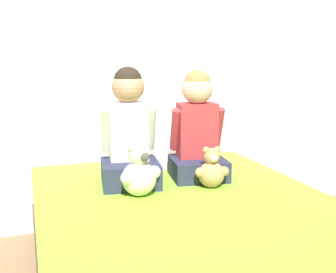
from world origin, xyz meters
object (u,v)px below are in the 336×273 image
Objects in this scene: bed at (187,246)px; child_on_right at (197,130)px; teddy_bear_held_by_right_child at (211,170)px; teddy_bear_held_by_left_child at (139,173)px; pillow_at_headboard at (147,157)px; child_on_left at (129,134)px.

child_on_right is at bearing 61.32° from bed.
child_on_right is at bearing 95.94° from teddy_bear_held_by_right_child.
teddy_bear_held_by_left_child is 0.42m from teddy_bear_held_by_right_child.
child_on_left is at bearing -119.53° from pillow_at_headboard.
child_on_left is 2.29× the size of teddy_bear_held_by_left_child.
child_on_left reaches higher than child_on_right.
teddy_bear_held_by_left_child is at bearing 142.40° from bed.
bed is 0.44m from teddy_bear_held_by_right_child.
child_on_left reaches higher than pillow_at_headboard.
teddy_bear_held_by_right_child reaches higher than bed.
teddy_bear_held_by_right_child is at bearing -19.92° from teddy_bear_held_by_left_child.
teddy_bear_held_by_right_child is (0.21, 0.17, 0.35)m from bed.
bed is at bearing -133.86° from teddy_bear_held_by_right_child.
teddy_bear_held_by_left_child is 0.64m from pillow_at_headboard.
child_on_left reaches higher than teddy_bear_held_by_right_child.
teddy_bear_held_by_left_child is 0.59× the size of pillow_at_headboard.
pillow_at_headboard is at bearing 49.44° from teddy_bear_held_by_left_child.
bed is 6.52× the size of teddy_bear_held_by_left_child.
bed is 0.82m from pillow_at_headboard.
bed is 0.70m from child_on_right.
teddy_bear_held_by_right_child is at bearing -83.34° from child_on_right.
child_on_right reaches higher than teddy_bear_held_by_left_child.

